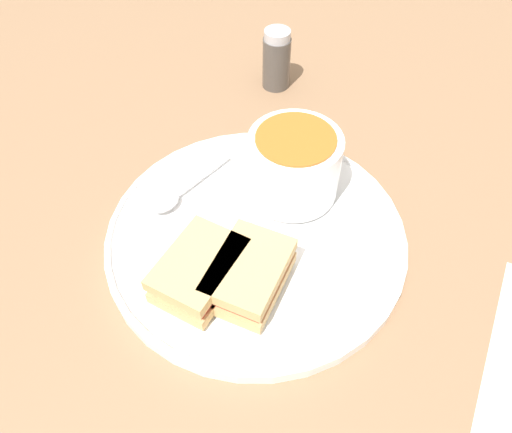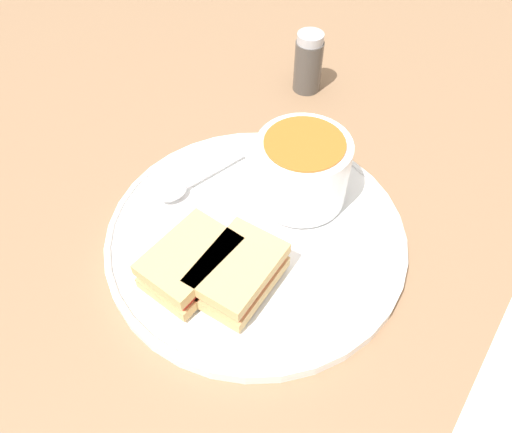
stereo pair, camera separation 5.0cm
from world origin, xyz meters
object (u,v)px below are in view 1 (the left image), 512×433
Objects in this scene: spoon at (171,198)px; sandwich_half_far at (245,274)px; soup_bowl at (294,165)px; salt_shaker at (280,60)px; sandwich_half_near at (200,270)px.

spoon is 0.14m from sandwich_half_far.
soup_bowl is 0.13m from sandwich_half_far.
salt_shaker is (-0.01, -0.35, 0.00)m from sandwich_half_far.
sandwich_half_near and sandwich_half_far have the same top height.
sandwich_half_far is (-0.09, 0.10, 0.01)m from spoon.
soup_bowl is 0.14m from spoon.
salt_shaker is at bearing -91.34° from sandwich_half_far.
soup_bowl is 0.93× the size of sandwich_half_near.
spoon is at bearing 12.68° from soup_bowl.
sandwich_half_near is at bearing 81.69° from salt_shaker.
spoon is (0.13, 0.03, -0.03)m from soup_bowl.
soup_bowl is 0.95× the size of spoon.
soup_bowl reaches higher than salt_shaker.
salt_shaker reaches higher than sandwich_half_near.
sandwich_half_near is 0.04m from sandwich_half_far.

